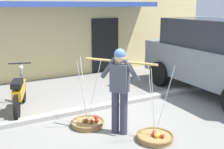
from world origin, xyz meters
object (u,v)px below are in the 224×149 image
object	(u,v)px
fruit_basket_right_side	(88,123)
fruit_vendor	(120,86)
fruit_basket_left_side	(155,137)
wooden_crate	(121,81)
motorcycle_second_in_row	(19,93)
parked_truck	(222,55)

from	to	relation	value
fruit_basket_right_side	fruit_vendor	bearing A→B (deg)	-54.72
fruit_basket_left_side	wooden_crate	size ratio (longest dim) A/B	3.30
fruit_basket_right_side	motorcycle_second_in_row	bearing A→B (deg)	123.53
fruit_vendor	wooden_crate	world-z (taller)	fruit_vendor
motorcycle_second_in_row	fruit_basket_right_side	bearing A→B (deg)	-56.47
fruit_vendor	fruit_basket_right_side	xyz separation A→B (m)	(-0.42, 0.59, -0.90)
fruit_vendor	motorcycle_second_in_row	xyz separation A→B (m)	(-1.47, 2.18, -0.52)
fruit_basket_left_side	fruit_basket_right_side	xyz separation A→B (m)	(-0.85, 1.19, 0.00)
motorcycle_second_in_row	fruit_basket_left_side	bearing A→B (deg)	-55.70
fruit_basket_right_side	parked_truck	world-z (taller)	parked_truck
fruit_basket_left_side	wooden_crate	xyz separation A→B (m)	(1.27, 3.40, 0.09)
fruit_basket_right_side	wooden_crate	bearing A→B (deg)	46.10
fruit_vendor	fruit_basket_left_side	xyz separation A→B (m)	(0.43, -0.60, -0.90)
fruit_vendor	fruit_basket_left_side	bearing A→B (deg)	-54.69
fruit_vendor	motorcycle_second_in_row	distance (m)	2.68
fruit_basket_right_side	wooden_crate	size ratio (longest dim) A/B	3.30
fruit_basket_left_side	parked_truck	bearing A→B (deg)	22.40
fruit_basket_left_side	parked_truck	size ratio (longest dim) A/B	0.30
wooden_crate	fruit_basket_right_side	bearing A→B (deg)	-133.90
fruit_basket_right_side	motorcycle_second_in_row	distance (m)	1.94
wooden_crate	parked_truck	bearing A→B (deg)	-45.19
fruit_basket_left_side	fruit_basket_right_side	bearing A→B (deg)	125.30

